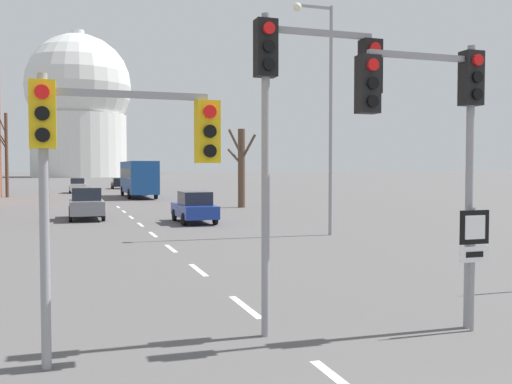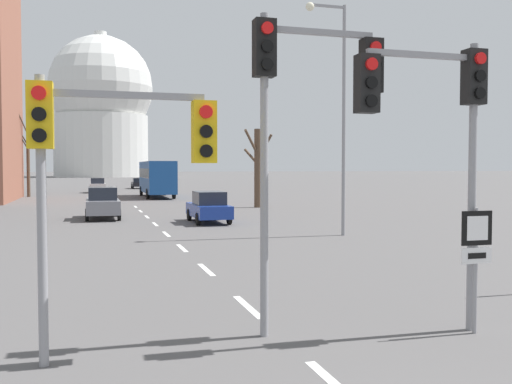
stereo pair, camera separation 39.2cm
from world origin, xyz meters
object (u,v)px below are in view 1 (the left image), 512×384
Objects in this scene: sedan_near_left at (119,183)px; sedan_far_left at (77,185)px; traffic_signal_centre_tall at (303,94)px; sedan_near_right at (194,207)px; traffic_signal_near_left at (107,147)px; city_bus at (138,176)px; street_lamp_right at (325,99)px; sedan_mid_centre at (86,203)px; traffic_signal_near_right at (436,113)px; route_sign_post at (474,248)px.

sedan_far_left is at bearing -115.40° from sedan_near_left.
traffic_signal_centre_tall is 1.27× the size of sedan_near_right.
sedan_near_right is at bearing -82.25° from sedan_far_left.
traffic_signal_centre_tall reaches higher than traffic_signal_near_left.
sedan_near_left is (2.70, 70.51, -3.42)m from traffic_signal_centre_tall.
traffic_signal_centre_tall is 0.51× the size of city_bus.
street_lamp_right is at bearing -86.17° from sedan_near_left.
sedan_mid_centre is at bearing -90.10° from sedan_far_left.
street_lamp_right reaches higher than traffic_signal_near_right.
sedan_near_right is at bearing -90.46° from city_bus.
traffic_signal_near_right is 14.48m from street_lamp_right.
route_sign_post is at bearing -16.65° from traffic_signal_centre_tall.
sedan_far_left is (0.06, 34.78, -0.04)m from sedan_mid_centre.
traffic_signal_centre_tall is 2.50× the size of route_sign_post.
sedan_near_left is at bearing 90.17° from route_sign_post.
sedan_near_left is at bearing 89.79° from city_bus.
traffic_signal_near_left is 1.92× the size of route_sign_post.
sedan_far_left is 0.40× the size of city_bus.
sedan_near_left is (0.46, 71.17, -3.10)m from traffic_signal_near_right.
sedan_far_left is at bearing 92.79° from traffic_signal_centre_tall.
sedan_far_left is (0.46, 59.31, -2.34)m from traffic_signal_near_left.
sedan_near_right is at bearing -36.01° from sedan_mid_centre.
city_bus is (2.61, 46.77, -2.12)m from traffic_signal_centre_tall.
street_lamp_right is 2.34× the size of sedan_near_left.
sedan_near_left is at bearing 89.66° from sedan_near_right.
city_bus is at bearing 96.65° from street_lamp_right.
city_bus is at bearing -90.21° from sedan_near_left.
route_sign_post is (0.67, -0.20, -2.37)m from traffic_signal_near_right.
sedan_near_right is 39.01m from sedan_far_left.
sedan_mid_centre is (0.40, 24.53, -2.31)m from traffic_signal_near_left.
sedan_mid_centre is at bearing 101.82° from traffic_signal_near_right.
route_sign_post is (6.23, -0.35, -1.72)m from traffic_signal_near_left.
sedan_far_left is (-5.10, 59.46, -2.99)m from traffic_signal_near_right.
route_sign_post is 59.94m from sedan_far_left.
traffic_signal_centre_tall is at bearing 163.46° from traffic_signal_near_right.
traffic_signal_near_left is 0.92× the size of sedan_mid_centre.
sedan_mid_centre is at bearing 143.99° from sedan_near_right.
traffic_signal_near_left reaches higher than sedan_near_right.
sedan_near_left is 12.97m from sedan_far_left.
city_bus is at bearing 89.55° from traffic_signal_near_right.
sedan_far_left is at bearing 95.53° from route_sign_post.
traffic_signal_near_right is 1.22× the size of sedan_near_left.
city_bus is at bearing 86.80° from traffic_signal_centre_tall.
city_bus reaches higher than route_sign_post.
traffic_signal_near_left is 47.68m from city_bus.
street_lamp_right is 2.26× the size of sedan_far_left.
sedan_mid_centre is at bearing -103.67° from city_bus.
city_bus is at bearing 76.33° from sedan_mid_centre.
sedan_mid_centre is (-2.92, 24.01, -3.28)m from traffic_signal_centre_tall.
sedan_near_right is 0.40× the size of city_bus.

